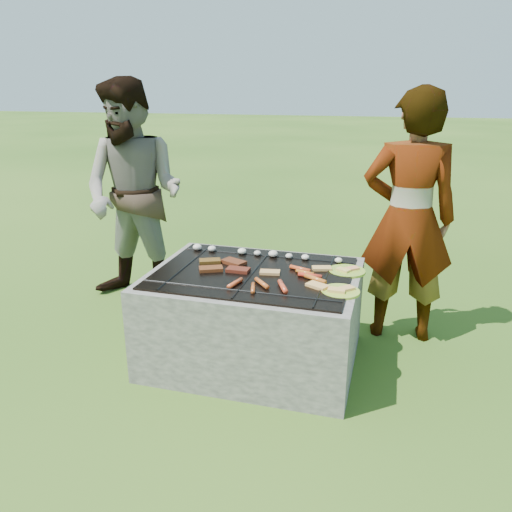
# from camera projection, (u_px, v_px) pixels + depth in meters

# --- Properties ---
(lawn) EXTENTS (60.00, 60.00, 0.00)m
(lawn) POSITION_uv_depth(u_px,v_px,m) (254.00, 357.00, 3.33)
(lawn) COLOR #254B12
(lawn) RESTS_ON ground
(fire_pit) EXTENTS (1.30, 1.00, 0.62)m
(fire_pit) POSITION_uv_depth(u_px,v_px,m) (254.00, 319.00, 3.24)
(fire_pit) COLOR gray
(fire_pit) RESTS_ON ground
(mushrooms) EXTENTS (1.06, 0.06, 0.04)m
(mushrooms) POSITION_uv_depth(u_px,v_px,m) (254.00, 252.00, 3.43)
(mushrooms) COLOR beige
(mushrooms) RESTS_ON fire_pit
(pork_slabs) EXTENTS (0.38, 0.30, 0.02)m
(pork_slabs) POSITION_uv_depth(u_px,v_px,m) (224.00, 265.00, 3.21)
(pork_slabs) COLOR #8F5E1A
(pork_slabs) RESTS_ON fire_pit
(sausages) EXTENTS (0.54, 0.48, 0.03)m
(sausages) POSITION_uv_depth(u_px,v_px,m) (285.00, 280.00, 2.96)
(sausages) COLOR red
(sausages) RESTS_ON fire_pit
(bread_on_grate) EXTENTS (0.46, 0.41, 0.02)m
(bread_on_grate) POSITION_uv_depth(u_px,v_px,m) (302.00, 275.00, 3.05)
(bread_on_grate) COLOR tan
(bread_on_grate) RESTS_ON fire_pit
(plate_far) EXTENTS (0.23, 0.23, 0.03)m
(plate_far) POSITION_uv_depth(u_px,v_px,m) (347.00, 271.00, 3.15)
(plate_far) COLOR #B9C930
(plate_far) RESTS_ON fire_pit
(plate_near) EXTENTS (0.29, 0.29, 0.03)m
(plate_near) POSITION_uv_depth(u_px,v_px,m) (340.00, 291.00, 2.84)
(plate_near) COLOR gold
(plate_near) RESTS_ON fire_pit
(cook) EXTENTS (0.66, 0.47, 1.73)m
(cook) POSITION_uv_depth(u_px,v_px,m) (408.00, 219.00, 3.38)
(cook) COLOR #A59B89
(cook) RESTS_ON ground
(bystander) EXTENTS (0.93, 0.75, 1.79)m
(bystander) POSITION_uv_depth(u_px,v_px,m) (134.00, 195.00, 3.99)
(bystander) COLOR #A7988B
(bystander) RESTS_ON ground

